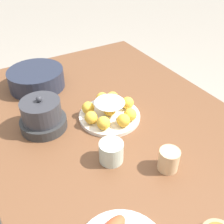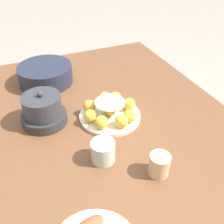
{
  "view_description": "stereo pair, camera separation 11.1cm",
  "coord_description": "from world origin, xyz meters",
  "px_view_note": "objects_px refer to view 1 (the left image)",
  "views": [
    {
      "loc": [
        -0.75,
        0.45,
        1.45
      ],
      "look_at": [
        0.02,
        0.0,
        0.78
      ],
      "focal_mm": 42.0,
      "sensor_mm": 36.0,
      "label": 1
    },
    {
      "loc": [
        -0.8,
        0.35,
        1.45
      ],
      "look_at": [
        0.02,
        0.0,
        0.78
      ],
      "focal_mm": 42.0,
      "sensor_mm": 36.0,
      "label": 2
    }
  ],
  "objects_px": {
    "cup_near": "(169,160)",
    "cup_far": "(111,152)",
    "cake_plate": "(110,111)",
    "dining_table": "(114,135)",
    "serving_bowl": "(36,78)",
    "warming_pot": "(42,116)"
  },
  "relations": [
    {
      "from": "cup_far",
      "to": "dining_table",
      "type": "bearing_deg",
      "value": -33.75
    },
    {
      "from": "cake_plate",
      "to": "warming_pot",
      "type": "height_order",
      "value": "warming_pot"
    },
    {
      "from": "serving_bowl",
      "to": "cake_plate",
      "type": "bearing_deg",
      "value": -155.11
    },
    {
      "from": "dining_table",
      "to": "cup_near",
      "type": "bearing_deg",
      "value": -175.17
    },
    {
      "from": "cake_plate",
      "to": "dining_table",
      "type": "bearing_deg",
      "value": -169.9
    },
    {
      "from": "cake_plate",
      "to": "cup_near",
      "type": "distance_m",
      "value": 0.35
    },
    {
      "from": "cake_plate",
      "to": "serving_bowl",
      "type": "height_order",
      "value": "serving_bowl"
    },
    {
      "from": "cup_near",
      "to": "warming_pot",
      "type": "distance_m",
      "value": 0.53
    },
    {
      "from": "cake_plate",
      "to": "serving_bowl",
      "type": "relative_size",
      "value": 0.96
    },
    {
      "from": "dining_table",
      "to": "serving_bowl",
      "type": "bearing_deg",
      "value": 23.92
    },
    {
      "from": "cup_far",
      "to": "cake_plate",
      "type": "bearing_deg",
      "value": -28.55
    },
    {
      "from": "dining_table",
      "to": "serving_bowl",
      "type": "height_order",
      "value": "serving_bowl"
    },
    {
      "from": "dining_table",
      "to": "cup_near",
      "type": "height_order",
      "value": "cup_near"
    },
    {
      "from": "cup_near",
      "to": "cup_far",
      "type": "xyz_separation_m",
      "value": [
        0.13,
        0.15,
        -0.0
      ]
    },
    {
      "from": "cup_near",
      "to": "cup_far",
      "type": "relative_size",
      "value": 0.93
    },
    {
      "from": "dining_table",
      "to": "cup_far",
      "type": "distance_m",
      "value": 0.25
    },
    {
      "from": "cup_near",
      "to": "cup_far",
      "type": "height_order",
      "value": "same"
    },
    {
      "from": "cup_near",
      "to": "warming_pot",
      "type": "relative_size",
      "value": 0.42
    },
    {
      "from": "serving_bowl",
      "to": "cup_near",
      "type": "relative_size",
      "value": 3.43
    },
    {
      "from": "dining_table",
      "to": "warming_pot",
      "type": "xyz_separation_m",
      "value": [
        0.11,
        0.27,
        0.14
      ]
    },
    {
      "from": "serving_bowl",
      "to": "cup_near",
      "type": "distance_m",
      "value": 0.79
    },
    {
      "from": "dining_table",
      "to": "warming_pot",
      "type": "relative_size",
      "value": 7.81
    }
  ]
}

